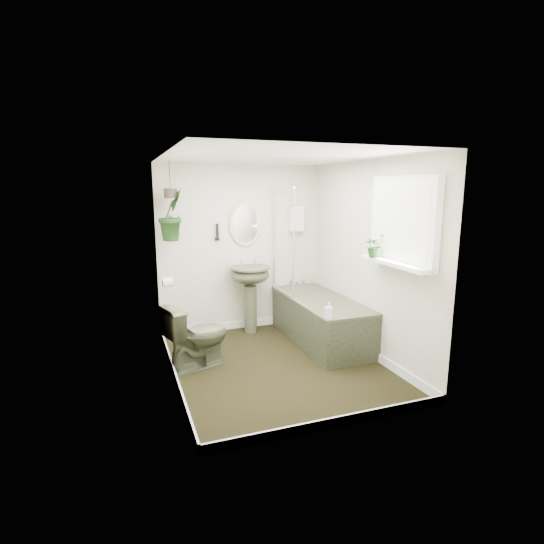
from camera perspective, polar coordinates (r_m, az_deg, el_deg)
name	(u,v)px	position (r m, az deg, el deg)	size (l,w,h in m)	color
floor	(276,365)	(4.96, 0.61, -12.42)	(2.30, 2.80, 0.02)	black
ceiling	(277,156)	(4.56, 0.67, 15.38)	(2.30, 2.80, 0.02)	white
wall_back	(241,248)	(5.94, -4.17, 3.17)	(2.30, 0.02, 2.30)	white
wall_front	(340,296)	(3.37, 9.15, -3.19)	(2.30, 0.02, 2.30)	white
wall_left	(168,273)	(4.35, -13.80, -0.09)	(0.02, 2.80, 2.30)	white
wall_right	(368,259)	(5.14, 12.84, 1.65)	(0.02, 2.80, 2.30)	white
skirting	(276,360)	(4.94, 0.61, -11.79)	(2.30, 2.80, 0.10)	white
bathtub	(320,320)	(5.59, 6.54, -6.45)	(0.72, 1.72, 0.58)	#414630
bath_screen	(283,241)	(5.68, 1.56, 4.15)	(0.04, 0.72, 1.40)	silver
shower_box	(296,219)	(6.10, 3.26, 7.17)	(0.20, 0.10, 0.35)	white
oval_mirror	(246,223)	(5.88, -3.57, 6.53)	(0.46, 0.03, 0.62)	beige
wall_sconce	(217,232)	(5.78, -7.35, 5.38)	(0.04, 0.04, 0.22)	black
toilet_roll_holder	(167,282)	(5.09, -13.89, -1.35)	(0.11, 0.11, 0.11)	white
window_recess	(403,222)	(4.47, 17.23, 6.50)	(0.08, 1.00, 0.90)	white
window_sill	(395,263)	(4.48, 16.20, 1.14)	(0.18, 1.00, 0.04)	white
window_blinds	(399,222)	(4.44, 16.76, 6.50)	(0.01, 0.86, 0.76)	white
toilet	(197,335)	(4.85, -10.04, -8.37)	(0.41, 0.72, 0.73)	#414630
pedestal_sink	(250,299)	(5.87, -2.91, -3.71)	(0.55, 0.47, 0.93)	#414630
sill_plant	(375,245)	(4.67, 13.64, 3.49)	(0.23, 0.20, 0.25)	black
hanging_plant	(171,215)	(5.40, -13.36, 7.51)	(0.35, 0.28, 0.64)	black
soap_bottle	(329,310)	(4.70, 7.62, -5.09)	(0.08, 0.08, 0.18)	black
hanging_pot	(170,193)	(5.39, -13.49, 10.26)	(0.16, 0.16, 0.12)	#382C24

